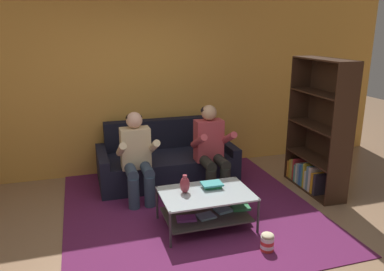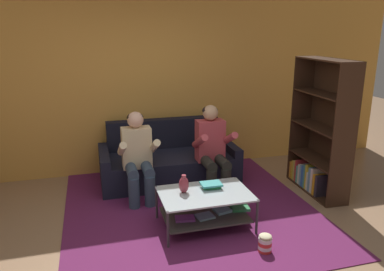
# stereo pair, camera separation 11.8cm
# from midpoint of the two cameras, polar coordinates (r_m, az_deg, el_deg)

# --- Properties ---
(ground) EXTENTS (16.80, 16.80, 0.00)m
(ground) POSITION_cam_midpoint_polar(r_m,az_deg,el_deg) (3.98, -0.45, -17.05)
(ground) COLOR #9A7557
(back_partition) EXTENTS (8.40, 0.12, 2.90)m
(back_partition) POSITION_cam_midpoint_polar(r_m,az_deg,el_deg) (5.80, -6.91, 8.68)
(back_partition) COLOR gold
(back_partition) RESTS_ON ground
(couch) EXTENTS (1.97, 0.94, 0.85)m
(couch) POSITION_cam_midpoint_polar(r_m,az_deg,el_deg) (5.58, -3.09, -3.97)
(couch) COLOR black
(couch) RESTS_ON ground
(person_seated_left) EXTENTS (0.50, 0.58, 1.15)m
(person_seated_left) POSITION_cam_midpoint_polar(r_m,az_deg,el_deg) (4.87, -7.57, -2.75)
(person_seated_left) COLOR #34455B
(person_seated_left) RESTS_ON ground
(person_seated_right) EXTENTS (0.50, 0.58, 1.18)m
(person_seated_right) POSITION_cam_midpoint_polar(r_m,az_deg,el_deg) (5.09, 3.79, -1.62)
(person_seated_right) COLOR #272822
(person_seated_right) RESTS_ON ground
(coffee_table) EXTENTS (1.05, 0.67, 0.41)m
(coffee_table) POSITION_cam_midpoint_polar(r_m,az_deg,el_deg) (4.27, 2.99, -10.50)
(coffee_table) COLOR #B0C0C6
(coffee_table) RESTS_ON ground
(area_rug) EXTENTS (3.01, 3.44, 0.01)m
(area_rug) POSITION_cam_midpoint_polar(r_m,az_deg,el_deg) (4.91, -0.17, -10.23)
(area_rug) COLOR #621E4D
(area_rug) RESTS_ON ground
(vase) EXTENTS (0.11, 0.11, 0.21)m
(vase) POSITION_cam_midpoint_polar(r_m,az_deg,el_deg) (4.17, -0.44, -7.47)
(vase) COLOR #922F3D
(vase) RESTS_ON coffee_table
(book_stack) EXTENTS (0.24, 0.18, 0.06)m
(book_stack) POSITION_cam_midpoint_polar(r_m,az_deg,el_deg) (4.33, 3.73, -7.54)
(book_stack) COLOR #2C954F
(book_stack) RESTS_ON coffee_table
(bookshelf) EXTENTS (0.36, 1.06, 1.81)m
(bookshelf) POSITION_cam_midpoint_polar(r_m,az_deg,el_deg) (5.40, 19.52, -1.38)
(bookshelf) COLOR #342014
(bookshelf) RESTS_ON ground
(popcorn_tub) EXTENTS (0.14, 0.14, 0.20)m
(popcorn_tub) POSITION_cam_midpoint_polar(r_m,az_deg,el_deg) (3.98, 11.94, -15.76)
(popcorn_tub) COLOR red
(popcorn_tub) RESTS_ON ground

